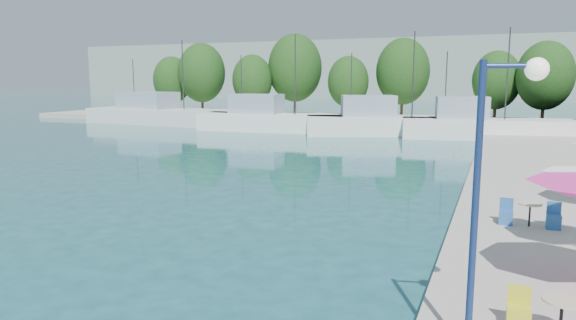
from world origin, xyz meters
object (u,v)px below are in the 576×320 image
at_px(trawler_01, 166,115).
at_px(trawler_04, 482,127).
at_px(street_lamp, 499,155).
at_px(trawler_02, 275,121).
at_px(trawler_03, 389,124).

distance_m(trawler_01, trawler_04, 35.92).
bearing_deg(street_lamp, trawler_02, 104.73).
height_order(trawler_02, trawler_04, same).
height_order(trawler_01, street_lamp, trawler_01).
relative_size(trawler_01, street_lamp, 4.38).
xyz_separation_m(trawler_02, street_lamp, (21.48, -39.71, 3.02)).
distance_m(trawler_02, street_lamp, 45.25).
height_order(trawler_03, trawler_04, same).
bearing_deg(trawler_02, trawler_01, 164.91).
bearing_deg(trawler_03, trawler_04, -21.33).
distance_m(trawler_03, street_lamp, 41.82).
bearing_deg(trawler_01, trawler_04, 0.15).
relative_size(trawler_01, trawler_03, 1.28).
bearing_deg(street_lamp, trawler_01, 117.41).
bearing_deg(trawler_02, trawler_03, -0.11).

